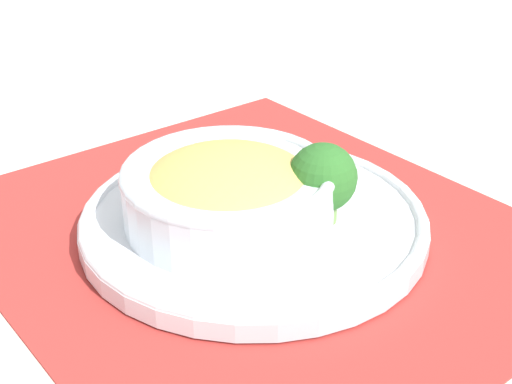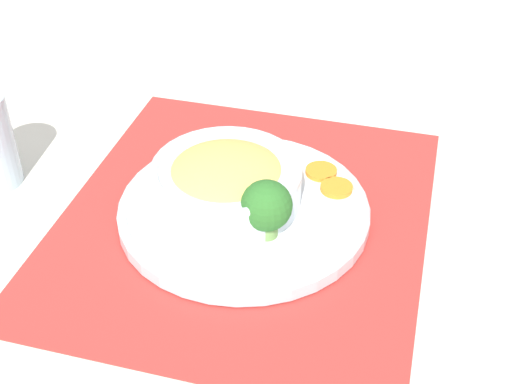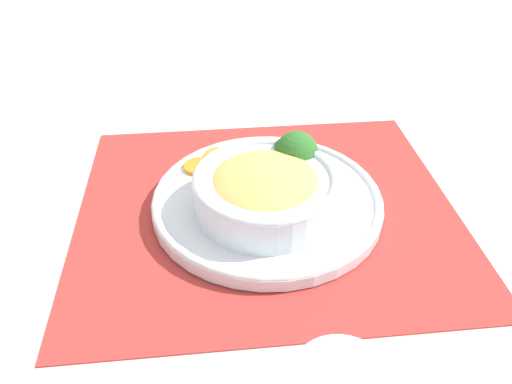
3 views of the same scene
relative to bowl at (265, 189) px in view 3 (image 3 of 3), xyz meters
name	(u,v)px [view 3 (image 3 of 3)]	position (x,y,z in m)	size (l,w,h in m)	color
ground_plane	(267,209)	(0.01, 0.02, -0.05)	(4.00, 4.00, 0.00)	beige
placemat	(267,208)	(0.01, 0.02, -0.05)	(0.50, 0.44, 0.00)	#B2332D
plate	(267,200)	(0.01, 0.02, -0.03)	(0.30, 0.30, 0.02)	silver
bowl	(265,189)	(0.00, 0.00, 0.00)	(0.18, 0.18, 0.06)	silver
broccoli_floret	(296,154)	(0.05, 0.06, 0.01)	(0.06, 0.06, 0.07)	#759E51
carrot_slice_near	(218,156)	(-0.05, 0.12, -0.03)	(0.04, 0.04, 0.01)	orange
carrot_slice_middle	(198,167)	(-0.08, 0.10, -0.03)	(0.04, 0.04, 0.01)	orange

